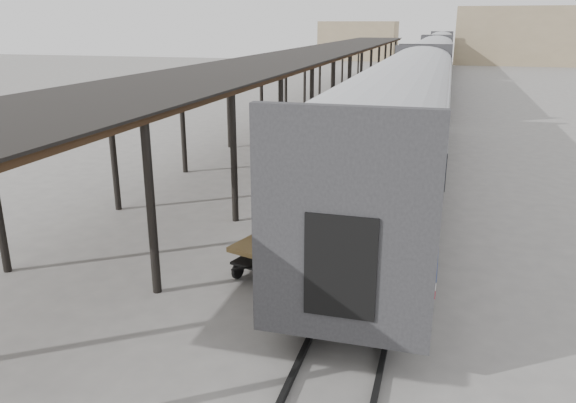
# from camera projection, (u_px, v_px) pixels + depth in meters

# --- Properties ---
(ground) EXTENTS (160.00, 160.00, 0.00)m
(ground) POSITION_uv_depth(u_px,v_px,m) (243.00, 264.00, 14.27)
(ground) COLOR slate
(ground) RESTS_ON ground
(train) EXTENTS (3.45, 76.01, 4.01)m
(train) POSITION_uv_depth(u_px,v_px,m) (431.00, 65.00, 43.60)
(train) COLOR silver
(train) RESTS_ON ground
(canopy) EXTENTS (4.90, 64.30, 4.15)m
(canopy) POSITION_uv_depth(u_px,v_px,m) (321.00, 53.00, 35.93)
(canopy) COLOR #422B19
(canopy) RESTS_ON ground
(rails) EXTENTS (1.54, 150.00, 0.12)m
(rails) POSITION_uv_depth(u_px,v_px,m) (428.00, 99.00, 44.59)
(rails) COLOR black
(rails) RESTS_ON ground
(building_far) EXTENTS (18.00, 10.00, 8.00)m
(building_far) POSITION_uv_depth(u_px,v_px,m) (520.00, 36.00, 80.93)
(building_far) COLOR tan
(building_far) RESTS_ON ground
(building_left) EXTENTS (12.00, 8.00, 6.00)m
(building_left) POSITION_uv_depth(u_px,v_px,m) (359.00, 41.00, 91.11)
(building_left) COLOR tan
(building_left) RESTS_ON ground
(baggage_cart) EXTENTS (1.90, 2.66, 0.86)m
(baggage_cart) POSITION_uv_depth(u_px,v_px,m) (277.00, 245.00, 13.77)
(baggage_cart) COLOR brown
(baggage_cart) RESTS_ON ground
(suitcase_stack) EXTENTS (1.42, 1.17, 0.58)m
(suitcase_stack) POSITION_uv_depth(u_px,v_px,m) (280.00, 224.00, 14.00)
(suitcase_stack) COLOR #313133
(suitcase_stack) RESTS_ON baggage_cart
(luggage_tug) EXTENTS (1.34, 1.69, 1.30)m
(luggage_tug) POSITION_uv_depth(u_px,v_px,m) (318.00, 134.00, 27.73)
(luggage_tug) COLOR maroon
(luggage_tug) RESTS_ON ground
(porter) EXTENTS (0.55, 0.77, 1.96)m
(porter) POSITION_uv_depth(u_px,v_px,m) (279.00, 208.00, 12.75)
(porter) COLOR navy
(porter) RESTS_ON baggage_cart
(pedestrian) EXTENTS (0.99, 0.46, 1.65)m
(pedestrian) POSITION_uv_depth(u_px,v_px,m) (313.00, 124.00, 29.04)
(pedestrian) COLOR black
(pedestrian) RESTS_ON ground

